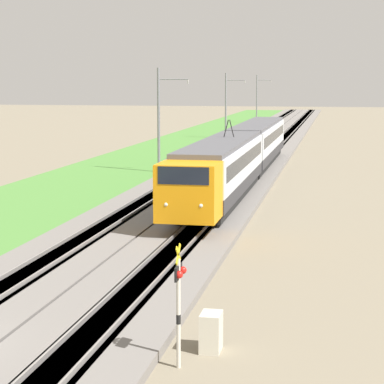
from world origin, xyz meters
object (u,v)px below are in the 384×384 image
(catenary_mast_mid, at_px, (159,119))
(equipment_cabinet, at_px, (211,332))
(catenary_mast_far, at_px, (226,105))
(passenger_train, at_px, (242,152))
(crossing_signal_far, at_px, (179,294))
(catenary_mast_distant, at_px, (257,98))

(catenary_mast_mid, distance_m, equipment_cabinet, 40.33)
(catenary_mast_mid, height_order, catenary_mast_far, catenary_mast_mid)
(passenger_train, distance_m, catenary_mast_far, 42.01)
(passenger_train, xyz_separation_m, crossing_signal_far, (-34.68, -2.82, -0.35))
(catenary_mast_far, xyz_separation_m, catenary_mast_distant, (35.95, 0.00, 0.01))
(crossing_signal_far, relative_size, catenary_mast_distant, 0.39)
(equipment_cabinet, bearing_deg, crossing_signal_far, 156.02)
(catenary_mast_mid, height_order, catenary_mast_distant, catenary_mast_mid)
(catenary_mast_distant, bearing_deg, crossing_signal_far, -174.79)
(passenger_train, height_order, equipment_cabinet, passenger_train)
(passenger_train, distance_m, equipment_cabinet, 33.54)
(catenary_mast_mid, relative_size, catenary_mast_far, 1.01)
(passenger_train, height_order, catenary_mast_far, catenary_mast_far)
(catenary_mast_distant, xyz_separation_m, equipment_cabinet, (-110.58, -10.80, -3.78))
(passenger_train, bearing_deg, catenary_mast_far, -169.87)
(passenger_train, height_order, catenary_mast_mid, catenary_mast_mid)
(catenary_mast_distant, distance_m, equipment_cabinet, 111.17)
(catenary_mast_distant, relative_size, equipment_cabinet, 7.74)
(crossing_signal_far, bearing_deg, passenger_train, 94.65)
(catenary_mast_distant, bearing_deg, equipment_cabinet, -174.42)
(catenary_mast_distant, bearing_deg, catenary_mast_mid, 180.00)
(crossing_signal_far, distance_m, equipment_cabinet, 2.08)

